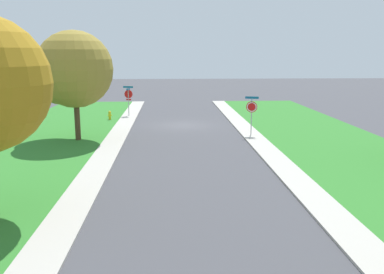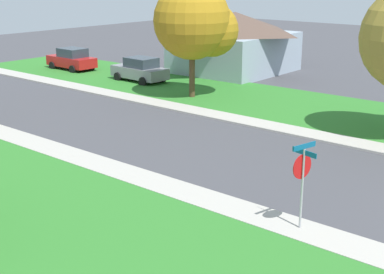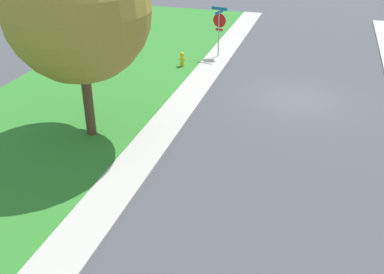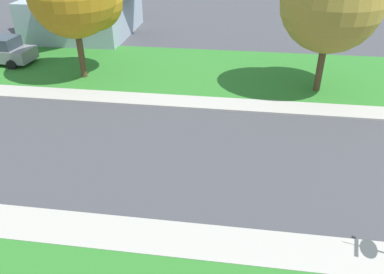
{
  "view_description": "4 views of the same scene",
  "coord_description": "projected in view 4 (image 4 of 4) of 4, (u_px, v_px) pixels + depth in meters",
  "views": [
    {
      "loc": [
        1.02,
        33.03,
        5.75
      ],
      "look_at": [
        -0.12,
        11.71,
        1.4
      ],
      "focal_mm": 38.96,
      "sensor_mm": 36.0,
      "label": 1
    },
    {
      "loc": [
        -18.37,
        -2.54,
        7.55
      ],
      "look_at": [
        -2.75,
        10.51,
        1.4
      ],
      "focal_mm": 51.38,
      "sensor_mm": 36.0,
      "label": 2
    },
    {
      "loc": [
        -0.84,
        19.08,
        7.99
      ],
      "look_at": [
        2.69,
        7.25,
        1.4
      ],
      "focal_mm": 42.31,
      "sensor_mm": 36.0,
      "label": 3
    },
    {
      "loc": [
        -12.58,
        9.73,
        8.27
      ],
      "look_at": [
        -1.03,
        11.34,
        1.4
      ],
      "focal_mm": 35.36,
      "sensor_mm": 36.0,
      "label": 4
    }
  ],
  "objects": [
    {
      "name": "house_right_setback",
      "position": [
        83.0,
        3.0,
        29.39
      ],
      "size": [
        9.07,
        7.88,
        4.6
      ],
      "color": "#93A3B2",
      "rests_on": "ground"
    },
    {
      "name": "sidewalk_west",
      "position": [
        153.0,
        237.0,
        11.17
      ],
      "size": [
        1.4,
        56.0,
        0.1
      ],
      "primitive_type": "cube",
      "color": "#ADA89E",
      "rests_on": "ground"
    },
    {
      "name": "car_grey_behind_trees",
      "position": [
        0.0,
        51.0,
        23.86
      ],
      "size": [
        2.21,
        4.39,
        1.76
      ],
      "color": "gray",
      "rests_on": "ground"
    },
    {
      "name": "lawn_east",
      "position": [
        205.0,
        70.0,
        23.21
      ],
      "size": [
        8.0,
        56.0,
        0.08
      ],
      "primitive_type": "cube",
      "color": "#2D7528",
      "rests_on": "ground"
    },
    {
      "name": "sidewalk_east",
      "position": [
        195.0,
        102.0,
        19.19
      ],
      "size": [
        1.4,
        56.0,
        0.1
      ],
      "primitive_type": "cube",
      "color": "#ADA89E",
      "rests_on": "ground"
    },
    {
      "name": "tree_across_right",
      "position": [
        334.0,
        4.0,
        18.44
      ],
      "size": [
        5.32,
        4.95,
        7.16
      ],
      "color": "#4C3823",
      "rests_on": "ground"
    }
  ]
}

